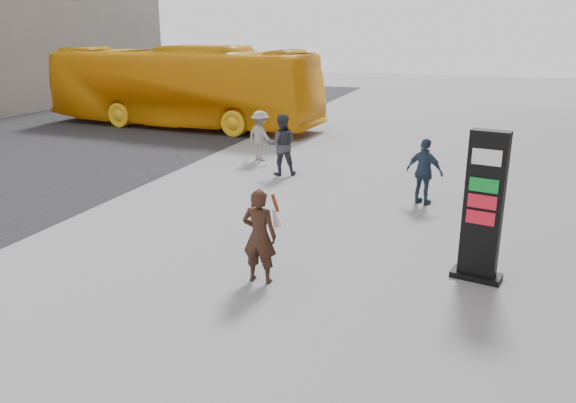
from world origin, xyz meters
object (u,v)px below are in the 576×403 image
(woman, at_px, (260,235))
(pedestrian_b, at_px, (260,136))
(pedestrian_c, at_px, (424,172))
(pedestrian_a, at_px, (282,145))
(bus, at_px, (181,87))
(info_pylon, at_px, (483,207))

(woman, relative_size, pedestrian_b, 1.01)
(pedestrian_c, bearing_deg, pedestrian_b, -7.81)
(pedestrian_a, bearing_deg, pedestrian_c, 136.30)
(pedestrian_a, distance_m, pedestrian_b, 2.12)
(pedestrian_a, bearing_deg, bus, -66.23)
(woman, bearing_deg, info_pylon, -160.07)
(pedestrian_a, relative_size, pedestrian_c, 1.10)
(info_pylon, distance_m, pedestrian_b, 10.57)
(pedestrian_b, relative_size, pedestrian_c, 1.00)
(info_pylon, distance_m, woman, 3.94)
(info_pylon, xyz_separation_m, pedestrian_b, (-7.28, 7.65, -0.50))
(woman, xyz_separation_m, bus, (-9.66, 14.43, 0.94))
(woman, bearing_deg, bus, -57.05)
(bus, height_order, pedestrian_b, bus)
(bus, bearing_deg, info_pylon, -129.87)
(info_pylon, bearing_deg, pedestrian_c, 120.44)
(info_pylon, bearing_deg, pedestrian_a, 146.57)
(pedestrian_c, bearing_deg, pedestrian_a, 1.02)
(woman, distance_m, pedestrian_b, 9.74)
(pedestrian_b, bearing_deg, pedestrian_a, 155.24)
(bus, xyz_separation_m, pedestrian_a, (7.40, -7.02, -0.88))
(woman, distance_m, pedestrian_a, 7.75)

